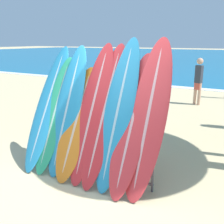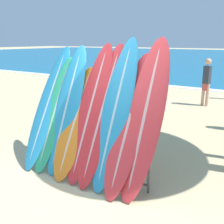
% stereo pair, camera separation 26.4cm
% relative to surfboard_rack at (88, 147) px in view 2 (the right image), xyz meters
% --- Properties ---
extents(ground_plane, '(160.00, 160.00, 0.00)m').
position_rel_surfboard_rack_xyz_m(ground_plane, '(0.31, -0.42, -0.52)').
color(ground_plane, '#CCB789').
extents(surfboard_rack, '(2.41, 0.04, 0.96)m').
position_rel_surfboard_rack_xyz_m(surfboard_rack, '(0.00, 0.00, 0.00)').
color(surfboard_rack, '#47474C').
rests_on(surfboard_rack, ground_plane).
extents(surfboard_slot_0, '(0.51, 1.33, 2.26)m').
position_rel_surfboard_rack_xyz_m(surfboard_slot_0, '(-1.02, 0.08, 0.61)').
color(surfboard_slot_0, teal).
rests_on(surfboard_slot_0, ground_plane).
extents(surfboard_slot_1, '(0.50, 1.11, 2.06)m').
position_rel_surfboard_rack_xyz_m(surfboard_slot_1, '(-0.79, 0.02, 0.51)').
color(surfboard_slot_1, '#289E70').
rests_on(surfboard_slot_1, ground_plane).
extents(surfboard_slot_2, '(0.54, 1.09, 2.28)m').
position_rel_surfboard_rack_xyz_m(surfboard_slot_2, '(-0.52, 0.06, 0.63)').
color(surfboard_slot_2, teal).
rests_on(surfboard_slot_2, ground_plane).
extents(surfboard_slot_3, '(0.59, 1.10, 1.89)m').
position_rel_surfboard_rack_xyz_m(surfboard_slot_3, '(-0.26, -0.02, 0.43)').
color(surfboard_slot_3, orange).
rests_on(surfboard_slot_3, ground_plane).
extents(surfboard_slot_4, '(0.53, 1.24, 2.33)m').
position_rel_surfboard_rack_xyz_m(surfboard_slot_4, '(0.01, 0.08, 0.65)').
color(surfboard_slot_4, red).
rests_on(surfboard_slot_4, ground_plane).
extents(surfboard_slot_5, '(0.51, 1.30, 2.32)m').
position_rel_surfboard_rack_xyz_m(surfboard_slot_5, '(0.25, 0.09, 0.65)').
color(surfboard_slot_5, red).
rests_on(surfboard_slot_5, ground_plane).
extents(surfboard_slot_6, '(0.53, 1.22, 2.43)m').
position_rel_surfboard_rack_xyz_m(surfboard_slot_6, '(0.51, 0.09, 0.70)').
color(surfboard_slot_6, teal).
rests_on(surfboard_slot_6, ground_plane).
extents(surfboard_slot_7, '(0.53, 1.27, 2.17)m').
position_rel_surfboard_rack_xyz_m(surfboard_slot_7, '(0.79, 0.05, 0.57)').
color(surfboard_slot_7, red).
rests_on(surfboard_slot_7, ground_plane).
extents(surfboard_slot_8, '(0.59, 1.18, 2.42)m').
position_rel_surfboard_rack_xyz_m(surfboard_slot_8, '(1.04, 0.10, 0.70)').
color(surfboard_slot_8, red).
rests_on(surfboard_slot_8, ground_plane).
extents(person_mid_beach, '(0.29, 0.24, 1.74)m').
position_rel_surfboard_rack_xyz_m(person_mid_beach, '(0.54, 6.42, 0.43)').
color(person_mid_beach, tan).
rests_on(person_mid_beach, ground_plane).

